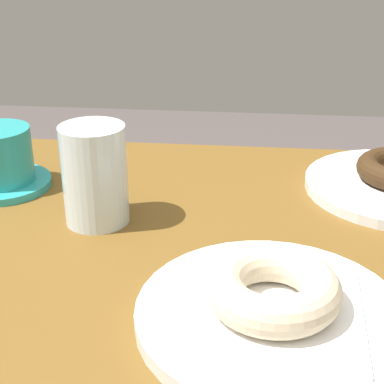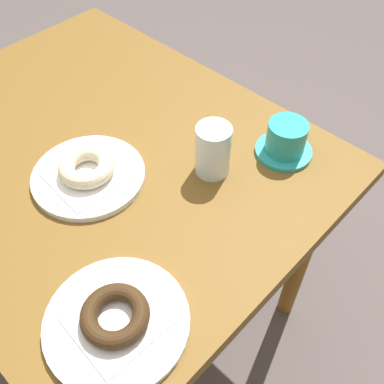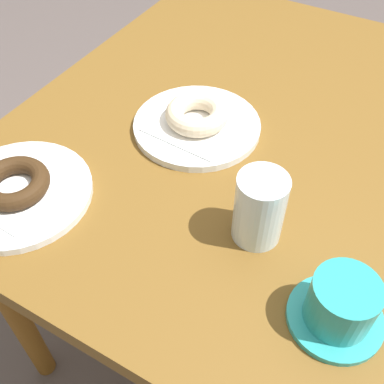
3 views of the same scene
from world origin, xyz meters
name	(u,v)px [view 3 (image 3 of 3)]	position (x,y,z in m)	size (l,w,h in m)	color
ground_plane	(225,304)	(0.00, 0.00, 0.00)	(6.00, 6.00, 0.00)	#534947
table	(242,151)	(0.00, 0.00, 0.63)	(1.01, 0.81, 0.71)	brown
plate_chocolate_ring	(18,193)	(0.36, -0.23, 0.71)	(0.24, 0.24, 0.01)	white
napkin_chocolate_ring	(17,190)	(0.36, -0.23, 0.72)	(0.14, 0.14, 0.00)	white
donut_chocolate_ring	(14,183)	(0.36, -0.23, 0.74)	(0.11, 0.11, 0.03)	#372311
plate_sugar_ring	(197,126)	(0.07, -0.07, 0.72)	(0.23, 0.23, 0.01)	white
napkin_sugar_ring	(197,122)	(0.07, -0.07, 0.72)	(0.15, 0.15, 0.00)	white
donut_sugar_ring	(197,114)	(0.07, -0.07, 0.74)	(0.12, 0.12, 0.03)	beige
water_glass	(259,208)	(0.24, 0.13, 0.77)	(0.07, 0.07, 0.11)	silver
coffee_cup	(341,305)	(0.32, 0.28, 0.75)	(0.12, 0.12, 0.08)	teal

